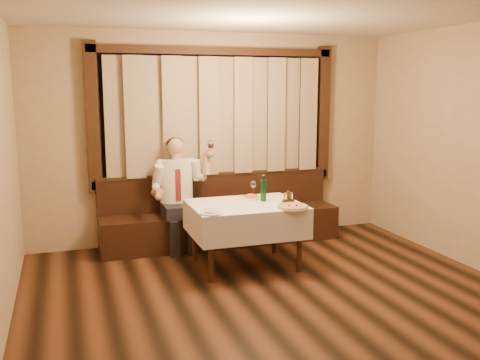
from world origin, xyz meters
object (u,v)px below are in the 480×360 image
object	(u,v)px
green_bottle	(263,190)
cruet_caddy	(288,199)
banquette	(221,220)
pizza	(293,207)
seated_man	(178,186)
pasta_cream	(211,211)
pasta_red	(251,195)
dining_table	(245,212)

from	to	relation	value
green_bottle	cruet_caddy	bearing A→B (deg)	-38.70
banquette	green_bottle	bearing A→B (deg)	-75.68
pizza	seated_man	world-z (taller)	seated_man
green_bottle	seated_man	bearing A→B (deg)	133.97
pizza	pasta_cream	distance (m)	0.93
green_bottle	cruet_caddy	distance (m)	0.31
pasta_cream	cruet_caddy	xyz separation A→B (m)	(0.99, 0.24, 0.02)
pasta_red	cruet_caddy	bearing A→B (deg)	-50.67
banquette	cruet_caddy	xyz separation A→B (m)	(0.48, -1.15, 0.50)
dining_table	pasta_cream	distance (m)	0.64
banquette	pasta_red	bearing A→B (deg)	-77.85
cruet_caddy	pasta_red	bearing A→B (deg)	129.91
cruet_caddy	dining_table	bearing A→B (deg)	165.83
dining_table	green_bottle	bearing A→B (deg)	14.33
dining_table	pizza	size ratio (longest dim) A/B	3.52
banquette	pasta_cream	distance (m)	1.56
banquette	pizza	world-z (taller)	banquette
green_bottle	pizza	bearing A→B (deg)	-68.03
cruet_caddy	seated_man	world-z (taller)	seated_man
pizza	green_bottle	xyz separation A→B (m)	(-0.18, 0.44, 0.12)
dining_table	pasta_cream	world-z (taller)	pasta_cream
dining_table	pasta_cream	bearing A→B (deg)	-144.18
banquette	green_bottle	size ratio (longest dim) A/B	10.14
pizza	pasta_red	size ratio (longest dim) A/B	1.32
green_bottle	pasta_cream	bearing A→B (deg)	-150.31
pasta_red	seated_man	xyz separation A→B (m)	(-0.76, 0.67, 0.04)
cruet_caddy	seated_man	bearing A→B (deg)	136.01
pizza	dining_table	bearing A→B (deg)	138.13
dining_table	cruet_caddy	size ratio (longest dim) A/B	8.92
dining_table	pasta_red	distance (m)	0.34
pasta_red	pasta_cream	xyz separation A→B (m)	(-0.67, -0.63, -0.00)
pasta_cream	pizza	bearing A→B (deg)	-0.77
pasta_cream	cruet_caddy	world-z (taller)	cruet_caddy
banquette	pizza	xyz separation A→B (m)	(0.42, -1.40, 0.46)
banquette	green_bottle	xyz separation A→B (m)	(0.25, -0.96, 0.58)
cruet_caddy	pizza	bearing A→B (deg)	-102.31
pasta_red	seated_man	world-z (taller)	seated_man
green_bottle	dining_table	bearing A→B (deg)	-165.67
seated_man	pizza	bearing A→B (deg)	-52.20
banquette	green_bottle	distance (m)	1.15
pasta_cream	seated_man	size ratio (longest dim) A/B	0.17
dining_table	seated_man	distance (m)	1.12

